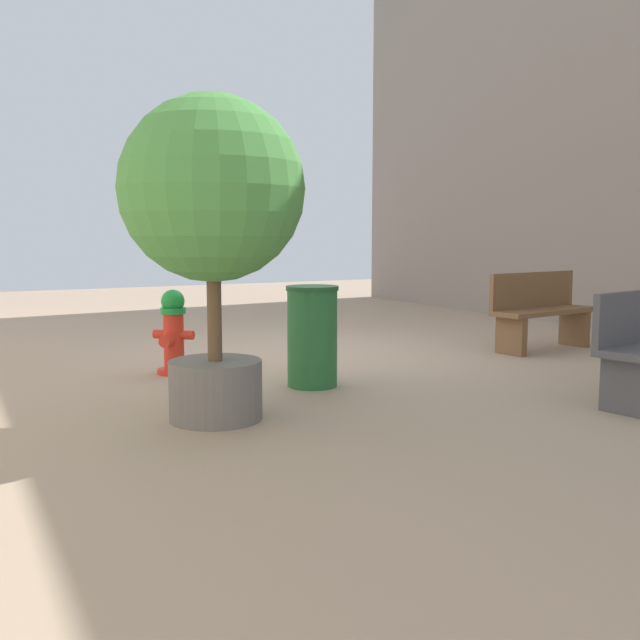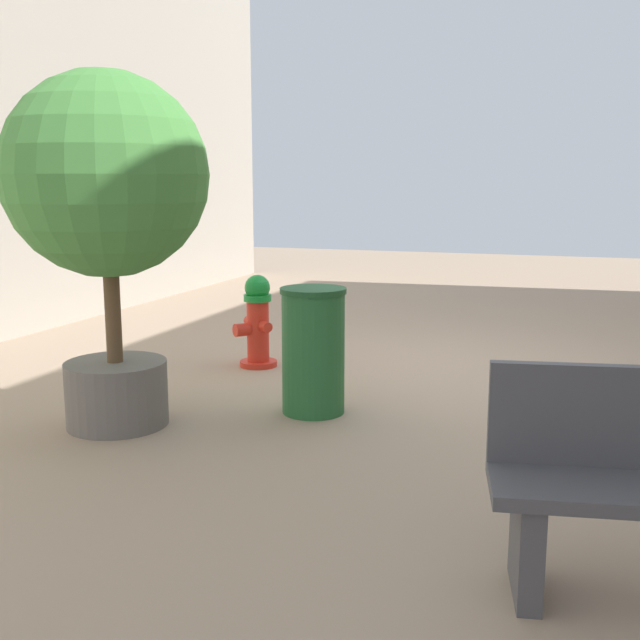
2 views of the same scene
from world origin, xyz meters
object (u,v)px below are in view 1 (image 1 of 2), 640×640
planter_tree (212,206)px  trash_bin (312,336)px  fire_hydrant (173,332)px  bench_near (540,310)px

planter_tree → trash_bin: planter_tree is taller
fire_hydrant → planter_tree: 2.28m
fire_hydrant → trash_bin: 1.54m
fire_hydrant → trash_bin: size_ratio=0.92×
trash_bin → planter_tree: bearing=31.3°
bench_near → planter_tree: (4.68, 1.33, 1.14)m
fire_hydrant → bench_near: (-4.44, 0.60, 0.06)m
planter_tree → trash_bin: bearing=-148.7°
bench_near → planter_tree: 4.99m
bench_near → trash_bin: 3.51m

